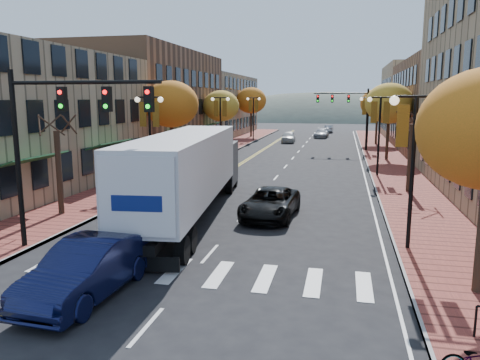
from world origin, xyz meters
The scene contains 29 objects.
ground centered at (0.00, 0.00, 0.00)m, with size 200.00×200.00×0.00m, color black.
sidewalk_left centered at (-9.00, 32.50, 0.07)m, with size 4.00×85.00×0.15m, color brown.
sidewalk_right centered at (9.00, 32.50, 0.07)m, with size 4.00×85.00×0.15m, color brown.
building_left_mid centered at (-17.00, 36.00, 5.50)m, with size 12.00×24.00×11.00m, color brown.
building_left_far centered at (-17.00, 61.00, 4.75)m, with size 12.00×26.00×9.50m, color #9E8966.
building_right_mid centered at (18.50, 42.00, 5.00)m, with size 15.00×24.00×10.00m, color brown.
building_right_far centered at (18.50, 64.00, 5.50)m, with size 15.00×20.00×11.00m, color #9E8966.
tree_left_a centered at (-9.00, 8.00, 2.25)m, with size 0.28×0.28×4.20m.
tree_left_b centered at (-9.00, 24.00, 5.45)m, with size 4.48×4.48×7.21m.
tree_left_c centered at (-9.00, 40.00, 5.05)m, with size 4.16×4.16×6.69m.
tree_left_d centered at (-9.00, 58.00, 5.60)m, with size 4.61×4.61×7.42m.
tree_right_b centered at (9.00, 18.00, 2.25)m, with size 0.28×0.28×4.20m.
tree_right_c centered at (9.00, 34.00, 5.45)m, with size 4.48×4.48×7.21m.
tree_right_d centered at (9.00, 50.00, 5.29)m, with size 4.35×4.35×7.00m.
lamp_left_b centered at (-7.50, 16.00, 4.29)m, with size 1.96×0.36×6.05m.
lamp_left_c centered at (-7.50, 34.00, 4.29)m, with size 1.96×0.36×6.05m.
lamp_left_d centered at (-7.50, 52.00, 4.29)m, with size 1.96×0.36×6.05m.
lamp_right_a centered at (7.50, 6.00, 4.29)m, with size 1.96×0.36×6.05m.
lamp_right_b centered at (7.50, 24.00, 4.29)m, with size 1.96×0.36×6.05m.
lamp_right_c centered at (7.50, 42.00, 4.29)m, with size 1.96×0.36×6.05m.
traffic_mast_near centered at (-5.48, 3.00, 4.92)m, with size 6.10×0.35×7.00m.
traffic_mast_far centered at (5.48, 42.00, 4.92)m, with size 6.10×0.34×7.00m.
semi_truck centered at (-2.49, 9.43, 2.50)m, with size 4.51×17.27×4.27m.
navy_sedan centered at (-2.51, -0.56, 0.87)m, with size 1.83×5.25×1.73m, color #0D1134.
black_suv centered at (1.41, 10.10, 0.73)m, with size 2.43×5.26×1.46m, color black.
car_far_white centered at (-2.41, 50.96, 0.76)m, with size 1.80×4.47×1.52m, color silver.
car_far_silver centered at (1.62, 59.44, 0.69)m, with size 1.93×4.75×1.38m, color #929399.
car_far_oncoming centered at (2.36, 70.92, 0.65)m, with size 1.38×3.97×1.31m, color #98999F.
bicycle centered at (7.80, -2.83, 0.55)m, with size 0.53×1.53×0.80m, color gray.
Camera 1 is at (4.87, -12.65, 5.93)m, focal length 35.00 mm.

